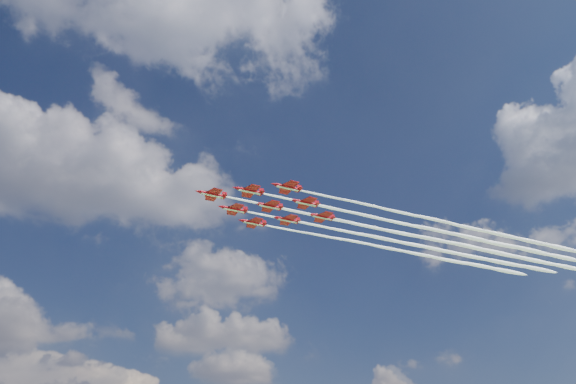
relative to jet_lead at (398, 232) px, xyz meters
name	(u,v)px	position (x,y,z in m)	size (l,w,h in m)	color
jet_lead	(398,232)	(0.00, 0.00, 0.00)	(131.07, 26.42, 2.34)	#A30913
jet_row2_port	(432,230)	(9.78, -4.82, 0.00)	(131.07, 26.42, 2.34)	#A30913
jet_row2_starb	(409,244)	(7.62, 7.81, 0.00)	(131.07, 26.42, 2.34)	#A30913
jet_row3_port	(467,227)	(19.57, -9.64, 0.00)	(131.07, 26.42, 2.34)	#A30913
jet_row3_centre	(442,241)	(17.40, 2.98, 0.00)	(131.07, 26.42, 2.34)	#A30913
jet_row3_starb	(419,254)	(15.24, 15.61, 0.00)	(131.07, 26.42, 2.34)	#A30913
jet_row4_port	(475,239)	(27.18, -1.84, 0.00)	(131.07, 26.42, 2.34)	#A30913
jet_row4_starb	(450,252)	(25.02, 10.79, 0.00)	(131.07, 26.42, 2.34)	#A30913
jet_tail	(483,250)	(34.80, 5.97, 0.00)	(131.07, 26.42, 2.34)	#A30913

